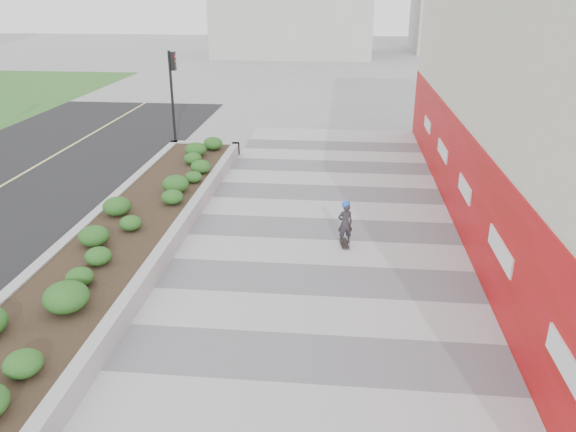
% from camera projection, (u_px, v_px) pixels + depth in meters
% --- Properties ---
extents(ground, '(160.00, 160.00, 0.00)m').
position_uv_depth(ground, '(306.00, 423.00, 9.43)').
color(ground, gray).
rests_on(ground, ground).
extents(walkway, '(8.00, 36.00, 0.01)m').
position_uv_depth(walkway, '(316.00, 324.00, 12.19)').
color(walkway, '#A8A8AD').
rests_on(walkway, ground).
extents(planter, '(3.00, 18.00, 0.90)m').
position_uv_depth(planter, '(133.00, 225.00, 16.22)').
color(planter, '#9E9EA0').
rests_on(planter, ground).
extents(traffic_signal_near, '(0.33, 0.28, 4.20)m').
position_uv_depth(traffic_signal_near, '(173.00, 84.00, 25.15)').
color(traffic_signal_near, black).
rests_on(traffic_signal_near, ground).
extents(manhole_cover, '(0.44, 0.44, 0.01)m').
position_uv_depth(manhole_cover, '(339.00, 325.00, 12.15)').
color(manhole_cover, '#595654').
rests_on(manhole_cover, ground).
extents(skateboarder, '(0.51, 0.74, 1.35)m').
position_uv_depth(skateboarder, '(345.00, 223.00, 15.67)').
color(skateboarder, beige).
rests_on(skateboarder, ground).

